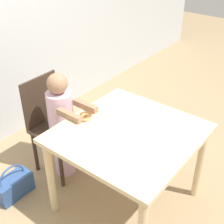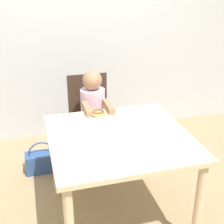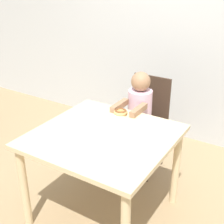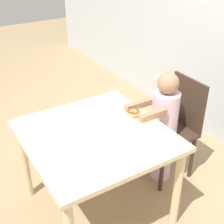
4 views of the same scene
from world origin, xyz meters
name	(u,v)px [view 4 (image 4 of 4)]	position (x,y,z in m)	size (l,w,h in m)	color
ground_plane	(98,207)	(0.00, 0.00, 0.00)	(12.00, 12.00, 0.00)	#997F5B
dining_table	(96,145)	(0.00, 0.00, 0.63)	(0.99, 0.96, 0.73)	beige
chair	(174,128)	(-0.05, 0.79, 0.47)	(0.38, 0.41, 0.91)	#38281E
child_figure	(163,127)	(-0.05, 0.67, 0.53)	(0.24, 0.44, 1.02)	silver
donut	(133,113)	(-0.07, 0.36, 0.75)	(0.11, 0.11, 0.04)	tan
napkin	(109,117)	(-0.13, 0.19, 0.73)	(0.29, 0.29, 0.00)	white
handbag	(140,135)	(-0.54, 0.81, 0.10)	(0.32, 0.16, 0.32)	#2D4C84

